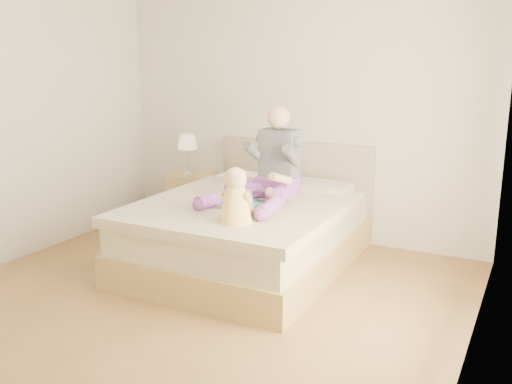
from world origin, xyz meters
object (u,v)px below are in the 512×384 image
at_px(nightstand, 193,199).
at_px(adult, 270,171).
at_px(tray, 250,204).
at_px(bed, 251,230).
at_px(baby, 236,200).

distance_m(nightstand, adult, 1.58).
bearing_deg(nightstand, tray, -53.34).
bearing_deg(tray, nightstand, 153.09).
bearing_deg(bed, tray, -63.53).
bearing_deg(tray, baby, -63.66).
height_order(nightstand, tray, tray).
bearing_deg(tray, bed, 129.70).
xyz_separation_m(nightstand, tray, (1.29, -1.09, 0.35)).
relative_size(bed, nightstand, 3.73).
bearing_deg(nightstand, baby, -60.47).
height_order(bed, adult, adult).
distance_m(tray, baby, 0.45).
bearing_deg(baby, bed, 99.35).
bearing_deg(nightstand, adult, -42.03).
bearing_deg(adult, baby, -79.74).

